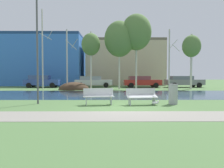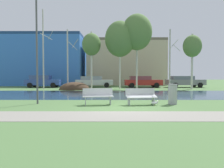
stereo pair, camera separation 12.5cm
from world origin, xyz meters
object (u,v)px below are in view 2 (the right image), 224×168
at_px(streetlamp, 37,32).
at_px(parked_sedan_second_silver, 94,81).
at_px(parked_van_nearest_blue, 43,81).
at_px(bench_left, 99,96).
at_px(trash_bin, 173,94).
at_px(bench_right, 142,96).
at_px(parked_wagon_fourth_grey, 185,81).
at_px(seagull, 156,103).
at_px(parked_hatch_third_red, 143,81).

relative_size(streetlamp, parked_sedan_second_silver, 1.24).
relative_size(streetlamp, parked_van_nearest_blue, 1.36).
relative_size(bench_left, parked_van_nearest_blue, 0.38).
height_order(trash_bin, parked_sedan_second_silver, parked_sedan_second_silver).
xyz_separation_m(bench_right, parked_wagon_fourth_grey, (7.87, 17.14, 0.32)).
relative_size(bench_left, parked_wagon_fourth_grey, 0.34).
xyz_separation_m(bench_left, bench_right, (2.27, 0.00, 0.00)).
bearing_deg(bench_right, streetlamp, 175.45).
bearing_deg(bench_right, parked_wagon_fourth_grey, 65.34).
xyz_separation_m(bench_right, trash_bin, (1.72, 0.19, 0.09)).
bearing_deg(parked_wagon_fourth_grey, streetlamp, -128.94).
distance_m(bench_right, streetlamp, 6.61).
bearing_deg(bench_right, bench_left, 180.00).
bearing_deg(seagull, bench_left, 175.32).
bearing_deg(parked_wagon_fourth_grey, parked_sedan_second_silver, 179.81).
distance_m(seagull, parked_van_nearest_blue, 20.37).
xyz_separation_m(parked_van_nearest_blue, parked_sedan_second_silver, (6.52, 0.37, -0.05)).
bearing_deg(bench_right, parked_van_nearest_blue, 121.79).
bearing_deg(parked_hatch_third_red, parked_van_nearest_blue, 179.54).
height_order(parked_sedan_second_silver, parked_wagon_fourth_grey, parked_wagon_fourth_grey).
distance_m(trash_bin, parked_sedan_second_silver, 17.90).
relative_size(bench_left, bench_right, 1.00).
xyz_separation_m(seagull, parked_van_nearest_blue, (-11.11, 17.06, 0.68)).
xyz_separation_m(trash_bin, parked_van_nearest_blue, (-12.14, 16.63, 0.25)).
distance_m(streetlamp, parked_sedan_second_silver, 17.12).
distance_m(bench_right, trash_bin, 1.74).
bearing_deg(parked_hatch_third_red, streetlamp, -116.08).
bearing_deg(bench_left, bench_right, 0.00).
xyz_separation_m(parked_sedan_second_silver, parked_wagon_fourth_grey, (11.77, -0.04, 0.02)).
xyz_separation_m(parked_sedan_second_silver, parked_hatch_third_red, (6.24, -0.47, 0.01)).
xyz_separation_m(trash_bin, seagull, (-1.03, -0.43, -0.43)).
relative_size(seagull, streetlamp, 0.07).
bearing_deg(parked_van_nearest_blue, streetlamp, -73.64).
relative_size(seagull, parked_hatch_third_red, 0.09).
bearing_deg(trash_bin, bench_right, -173.80).
bearing_deg(parked_sedan_second_silver, streetlamp, -95.86).
bearing_deg(seagull, streetlamp, 173.76).
bearing_deg(seagull, trash_bin, 22.61).
height_order(streetlamp, parked_hatch_third_red, streetlamp).
relative_size(bench_right, streetlamp, 0.28).
height_order(parked_van_nearest_blue, parked_hatch_third_red, parked_van_nearest_blue).
bearing_deg(parked_van_nearest_blue, bench_right, -58.21).
xyz_separation_m(seagull, parked_wagon_fourth_grey, (7.18, 17.38, 0.66)).
distance_m(trash_bin, streetlamp, 8.08).
height_order(bench_left, seagull, bench_left).
distance_m(bench_right, parked_van_nearest_blue, 19.79).
bearing_deg(parked_van_nearest_blue, trash_bin, -53.85).
xyz_separation_m(parked_hatch_third_red, parked_wagon_fourth_grey, (5.53, 0.43, 0.01)).
distance_m(trash_bin, seagull, 1.20).
bearing_deg(parked_hatch_third_red, seagull, -95.57).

